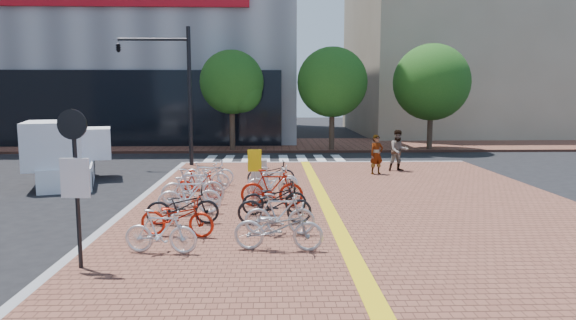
{
  "coord_description": "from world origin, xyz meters",
  "views": [
    {
      "loc": [
        0.28,
        -13.36,
        3.62
      ],
      "look_at": [
        0.88,
        4.06,
        1.3
      ],
      "focal_mm": 32.0,
      "sensor_mm": 36.0,
      "label": 1
    }
  ],
  "objects_px": {
    "bike_4": "(193,187)",
    "bike_13": "(272,182)",
    "bike_8": "(278,227)",
    "notice_sign": "(75,169)",
    "bike_7": "(209,173)",
    "pedestrian_a": "(377,155)",
    "bike_11": "(274,197)",
    "bike_14": "(273,179)",
    "bike_12": "(272,188)",
    "pedestrian_b": "(398,150)",
    "bike_6": "(205,177)",
    "box_truck": "(67,154)",
    "bike_0": "(161,232)",
    "bike_3": "(189,196)",
    "bike_2": "(183,206)",
    "bike_5": "(199,185)",
    "yellow_sign": "(255,165)",
    "traffic_light_pole": "(157,70)",
    "bike_15": "(271,173)",
    "bike_10": "(275,205)",
    "bike_9": "(280,214)",
    "bike_1": "(177,217)",
    "utility_box": "(259,177)"
  },
  "relations": [
    {
      "from": "bike_3",
      "to": "bike_12",
      "type": "height_order",
      "value": "bike_12"
    },
    {
      "from": "bike_4",
      "to": "bike_8",
      "type": "distance_m",
      "value": 5.24
    },
    {
      "from": "bike_13",
      "to": "bike_15",
      "type": "xyz_separation_m",
      "value": [
        -0.04,
        2.22,
        -0.06
      ]
    },
    {
      "from": "bike_8",
      "to": "traffic_light_pole",
      "type": "relative_size",
      "value": 0.3
    },
    {
      "from": "bike_3",
      "to": "bike_5",
      "type": "distance_m",
      "value": 2.13
    },
    {
      "from": "bike_14",
      "to": "pedestrian_a",
      "type": "height_order",
      "value": "pedestrian_a"
    },
    {
      "from": "bike_13",
      "to": "utility_box",
      "type": "xyz_separation_m",
      "value": [
        -0.45,
        0.8,
        0.06
      ]
    },
    {
      "from": "bike_2",
      "to": "bike_15",
      "type": "height_order",
      "value": "bike_2"
    },
    {
      "from": "bike_11",
      "to": "pedestrian_a",
      "type": "relative_size",
      "value": 1.11
    },
    {
      "from": "bike_2",
      "to": "bike_14",
      "type": "bearing_deg",
      "value": -34.7
    },
    {
      "from": "bike_0",
      "to": "notice_sign",
      "type": "bearing_deg",
      "value": 130.56
    },
    {
      "from": "bike_11",
      "to": "bike_15",
      "type": "bearing_deg",
      "value": -7.28
    },
    {
      "from": "bike_14",
      "to": "pedestrian_b",
      "type": "bearing_deg",
      "value": -44.8
    },
    {
      "from": "pedestrian_a",
      "to": "bike_13",
      "type": "bearing_deg",
      "value": -152.61
    },
    {
      "from": "bike_11",
      "to": "bike_6",
      "type": "bearing_deg",
      "value": 26.14
    },
    {
      "from": "bike_6",
      "to": "yellow_sign",
      "type": "relative_size",
      "value": 1.07
    },
    {
      "from": "bike_3",
      "to": "bike_14",
      "type": "bearing_deg",
      "value": -41.82
    },
    {
      "from": "traffic_light_pole",
      "to": "box_truck",
      "type": "bearing_deg",
      "value": -122.72
    },
    {
      "from": "bike_7",
      "to": "pedestrian_a",
      "type": "bearing_deg",
      "value": -67.63
    },
    {
      "from": "bike_11",
      "to": "bike_14",
      "type": "xyz_separation_m",
      "value": [
        -0.03,
        3.3,
        -0.02
      ]
    },
    {
      "from": "bike_15",
      "to": "bike_14",
      "type": "bearing_deg",
      "value": 177.83
    },
    {
      "from": "bike_10",
      "to": "notice_sign",
      "type": "bearing_deg",
      "value": 127.28
    },
    {
      "from": "bike_1",
      "to": "bike_8",
      "type": "distance_m",
      "value": 2.7
    },
    {
      "from": "pedestrian_b",
      "to": "bike_11",
      "type": "bearing_deg",
      "value": -130.67
    },
    {
      "from": "bike_7",
      "to": "box_truck",
      "type": "xyz_separation_m",
      "value": [
        -5.67,
        1.29,
        0.55
      ]
    },
    {
      "from": "bike_8",
      "to": "bike_11",
      "type": "xyz_separation_m",
      "value": [
        -0.06,
        3.37,
        -0.03
      ]
    },
    {
      "from": "bike_8",
      "to": "pedestrian_b",
      "type": "xyz_separation_m",
      "value": [
        5.48,
        11.31,
        0.39
      ]
    },
    {
      "from": "bike_11",
      "to": "notice_sign",
      "type": "relative_size",
      "value": 0.59
    },
    {
      "from": "bike_4",
      "to": "bike_13",
      "type": "relative_size",
      "value": 1.11
    },
    {
      "from": "bike_5",
      "to": "bike_8",
      "type": "height_order",
      "value": "bike_8"
    },
    {
      "from": "bike_8",
      "to": "notice_sign",
      "type": "height_order",
      "value": "notice_sign"
    },
    {
      "from": "box_truck",
      "to": "bike_13",
      "type": "bearing_deg",
      "value": -24.21
    },
    {
      "from": "bike_2",
      "to": "bike_9",
      "type": "bearing_deg",
      "value": -119.6
    },
    {
      "from": "bike_15",
      "to": "traffic_light_pole",
      "type": "height_order",
      "value": "traffic_light_pole"
    },
    {
      "from": "bike_10",
      "to": "bike_13",
      "type": "height_order",
      "value": "bike_13"
    },
    {
      "from": "bike_5",
      "to": "bike_7",
      "type": "bearing_deg",
      "value": 3.57
    },
    {
      "from": "bike_11",
      "to": "box_truck",
      "type": "xyz_separation_m",
      "value": [
        -8.07,
        5.93,
        0.55
      ]
    },
    {
      "from": "bike_4",
      "to": "bike_6",
      "type": "height_order",
      "value": "bike_4"
    },
    {
      "from": "bike_0",
      "to": "bike_3",
      "type": "relative_size",
      "value": 0.89
    },
    {
      "from": "bike_10",
      "to": "bike_2",
      "type": "bearing_deg",
      "value": 85.62
    },
    {
      "from": "bike_6",
      "to": "bike_15",
      "type": "relative_size",
      "value": 0.99
    },
    {
      "from": "bike_14",
      "to": "traffic_light_pole",
      "type": "xyz_separation_m",
      "value": [
        -5.35,
        6.83,
        4.0
      ]
    },
    {
      "from": "bike_3",
      "to": "utility_box",
      "type": "height_order",
      "value": "utility_box"
    },
    {
      "from": "bike_2",
      "to": "traffic_light_pole",
      "type": "xyz_separation_m",
      "value": [
        -2.96,
        11.17,
        3.97
      ]
    },
    {
      "from": "bike_2",
      "to": "bike_7",
      "type": "relative_size",
      "value": 1.02
    },
    {
      "from": "bike_9",
      "to": "traffic_light_pole",
      "type": "bearing_deg",
      "value": 26.83
    },
    {
      "from": "bike_1",
      "to": "bike_6",
      "type": "distance_m",
      "value": 5.67
    },
    {
      "from": "bike_2",
      "to": "traffic_light_pole",
      "type": "distance_m",
      "value": 12.22
    },
    {
      "from": "bike_12",
      "to": "pedestrian_b",
      "type": "relative_size",
      "value": 1.05
    },
    {
      "from": "bike_5",
      "to": "bike_15",
      "type": "distance_m",
      "value": 3.31
    }
  ]
}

